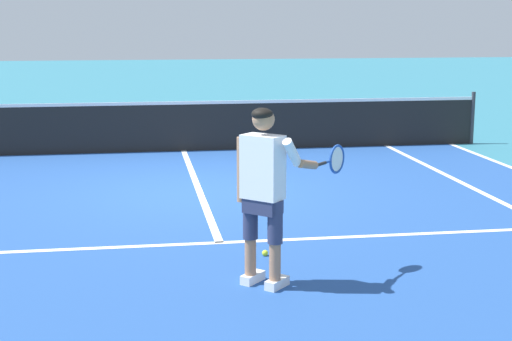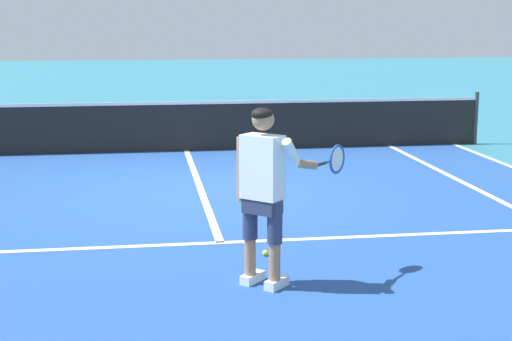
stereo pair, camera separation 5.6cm
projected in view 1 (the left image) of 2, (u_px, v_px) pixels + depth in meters
The scene contains 8 objects.
ground_plane at pixel (199, 192), 11.40m from camera, with size 80.00×80.00×0.00m, color teal.
court_inner_surface at pixel (207, 210), 10.30m from camera, with size 10.98×10.02×0.00m, color #234C93.
line_service at pixel (220, 243), 8.76m from camera, with size 8.23×0.10×0.01m, color white.
line_centre_service at pixel (197, 185), 11.86m from camera, with size 0.10×6.40×0.01m, color white.
line_singles_right at pixel (494, 199), 10.93m from camera, with size 0.10×9.62×0.01m, color white.
tennis_net at pixel (183, 126), 14.87m from camera, with size 11.96×0.08×1.07m.
tennis_player at pixel (265, 185), 7.16m from camera, with size 1.15×0.77×1.71m.
tennis_ball_near_feet at pixel (265, 253), 8.27m from camera, with size 0.07×0.07×0.07m, color #CCE02D.
Camera 1 is at (-0.90, -11.13, 2.49)m, focal length 53.87 mm.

